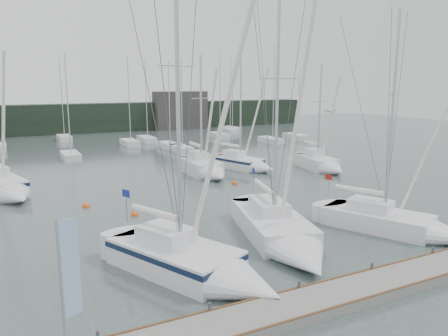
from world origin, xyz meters
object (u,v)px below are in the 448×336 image
(buoy_a, at_px, (135,215))
(buoy_c, at_px, (86,207))
(dock_banner, at_px, (67,277))
(sailboat_near_center, at_px, (285,238))
(sailboat_near_right, at_px, (409,227))
(sailboat_mid_c, at_px, (206,170))
(sailboat_mid_a, at_px, (5,188))
(sailboat_near_left, at_px, (202,267))
(sailboat_mid_d, at_px, (247,164))
(sailboat_mid_e, at_px, (323,165))
(buoy_b, at_px, (235,184))

(buoy_a, bearing_deg, buoy_c, 125.52)
(buoy_a, distance_m, dock_banner, 16.16)
(sailboat_near_center, height_order, dock_banner, sailboat_near_center)
(sailboat_near_right, distance_m, dock_banner, 19.45)
(buoy_c, height_order, dock_banner, dock_banner)
(sailboat_near_center, bearing_deg, dock_banner, -139.62)
(dock_banner, bearing_deg, sailboat_mid_c, 32.75)
(sailboat_mid_c, bearing_deg, buoy_c, -153.98)
(sailboat_mid_c, xyz_separation_m, buoy_c, (-11.80, -5.50, -0.62))
(sailboat_mid_a, bearing_deg, buoy_c, -64.33)
(sailboat_near_left, relative_size, dock_banner, 3.50)
(sailboat_mid_d, relative_size, dock_banner, 2.75)
(sailboat_near_right, relative_size, sailboat_mid_e, 1.19)
(sailboat_near_left, relative_size, sailboat_near_right, 1.16)
(sailboat_mid_d, bearing_deg, sailboat_mid_e, -47.75)
(sailboat_mid_d, height_order, buoy_a, sailboat_mid_d)
(sailboat_near_right, bearing_deg, buoy_c, 112.46)
(sailboat_mid_d, xyz_separation_m, buoy_b, (-4.05, -4.86, -0.57))
(sailboat_mid_c, height_order, buoy_b, sailboat_mid_c)
(sailboat_mid_e, height_order, buoy_c, sailboat_mid_e)
(sailboat_near_left, relative_size, sailboat_mid_c, 1.32)
(buoy_a, xyz_separation_m, buoy_b, (10.19, 5.00, 0.00))
(buoy_a, xyz_separation_m, dock_banner, (-5.97, -14.71, 3.04))
(sailboat_near_center, height_order, buoy_b, sailboat_near_center)
(sailboat_near_center, relative_size, sailboat_mid_e, 1.33)
(sailboat_mid_d, height_order, dock_banner, sailboat_mid_d)
(sailboat_mid_c, height_order, sailboat_mid_d, sailboat_mid_d)
(sailboat_mid_c, height_order, sailboat_mid_e, sailboat_mid_c)
(sailboat_mid_c, distance_m, sailboat_mid_e, 11.81)
(sailboat_near_center, distance_m, sailboat_near_right, 7.60)
(sailboat_mid_e, bearing_deg, buoy_c, -164.90)
(sailboat_near_left, height_order, sailboat_mid_e, sailboat_near_left)
(sailboat_mid_c, distance_m, buoy_c, 13.04)
(sailboat_near_center, relative_size, sailboat_mid_d, 1.22)
(sailboat_near_center, distance_m, buoy_c, 15.07)
(buoy_c, bearing_deg, sailboat_near_right, -43.03)
(sailboat_mid_c, bearing_deg, buoy_b, -76.46)
(sailboat_near_right, bearing_deg, sailboat_near_center, 142.92)
(buoy_b, bearing_deg, sailboat_near_left, -122.78)
(sailboat_near_left, bearing_deg, sailboat_near_center, -8.12)
(sailboat_mid_c, height_order, buoy_c, sailboat_mid_c)
(buoy_c, bearing_deg, buoy_a, -54.48)
(sailboat_mid_a, xyz_separation_m, buoy_b, (17.70, -4.11, -0.65))
(sailboat_mid_a, relative_size, sailboat_mid_c, 1.10)
(sailboat_near_left, relative_size, buoy_b, 28.12)
(sailboat_near_left, xyz_separation_m, sailboat_mid_c, (9.30, 19.82, -0.01))
(sailboat_mid_c, xyz_separation_m, sailboat_mid_e, (11.46, -2.85, -0.06))
(sailboat_near_left, relative_size, buoy_a, 29.13)
(sailboat_near_center, bearing_deg, buoy_a, 135.77)
(sailboat_near_left, distance_m, sailboat_mid_e, 26.81)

